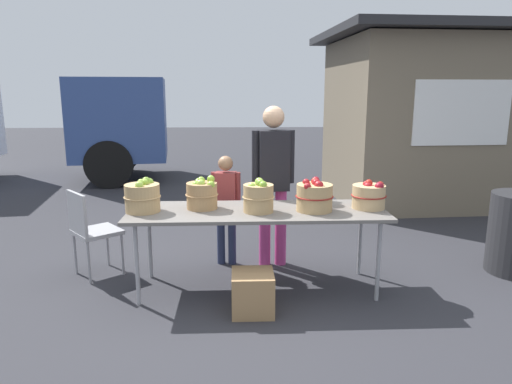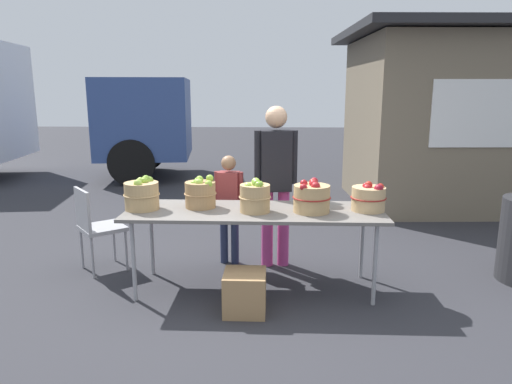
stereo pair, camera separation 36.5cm
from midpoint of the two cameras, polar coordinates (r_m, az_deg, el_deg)
name	(u,v)px [view 1 (the left image)]	position (r m, az deg, el deg)	size (l,w,h in m)	color
ground_plane	(257,288)	(4.41, -2.25, -11.71)	(40.00, 40.00, 0.00)	#2D2D33
market_table	(257,214)	(4.18, -2.33, -2.77)	(2.30, 0.76, 0.75)	slate
apple_basket_green_0	(143,197)	(4.25, -16.13, -0.57)	(0.32, 0.32, 0.30)	tan
apple_basket_green_1	(202,194)	(4.24, -9.10, -0.28)	(0.30, 0.30, 0.29)	#A87F51
apple_basket_green_2	(259,197)	(4.07, -2.25, -0.59)	(0.28, 0.28, 0.31)	tan
apple_basket_red_0	(314,196)	(4.12, 4.66, -0.56)	(0.34, 0.34, 0.29)	tan
apple_basket_red_1	(369,195)	(4.29, 11.36, -0.44)	(0.32, 0.32, 0.26)	tan
vendor_adult	(273,174)	(4.72, -0.10, 2.24)	(0.43, 0.25, 1.65)	#CC3F8C
child_customer	(226,201)	(4.83, -5.86, -1.17)	(0.30, 0.18, 1.15)	#262D4C
food_kiosk	(431,117)	(8.20, 19.41, 8.70)	(3.66, 3.10, 2.74)	#726651
folding_chair	(90,227)	(4.86, -21.77, -3.97)	(0.56, 0.56, 0.86)	#99999E
produce_crate	(253,293)	(3.91, -3.14, -12.24)	(0.34, 0.34, 0.34)	#A87F51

